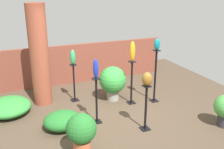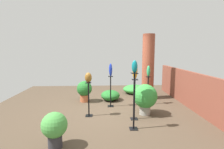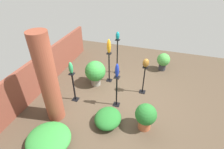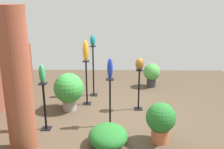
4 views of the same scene
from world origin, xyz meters
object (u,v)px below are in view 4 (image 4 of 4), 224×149
Objects in this scene: potted_plant_mid_right at (161,120)px; potted_plant_mid_left at (69,89)px; art_vase_jade at (42,74)px; brick_pillar at (17,83)px; pedestal_jade at (45,109)px; art_vase_teal at (93,40)px; potted_plant_back_center at (152,73)px; pedestal_amber at (87,85)px; art_vase_bronze at (140,64)px; art_vase_amber at (86,51)px; pedestal_cobalt at (110,105)px; art_vase_cobalt at (110,69)px; pedestal_teal at (93,73)px; pedestal_bronze at (139,92)px.

potted_plant_mid_left is (1.43, 1.97, 0.08)m from potted_plant_mid_right.
brick_pillar is at bearing 166.70° from art_vase_jade.
pedestal_jade is 1.03m from potted_plant_mid_left.
art_vase_teal is 2.17m from potted_plant_back_center.
pedestal_amber reaches higher than potted_plant_mid_right.
art_vase_teal reaches higher than art_vase_bronze.
pedestal_amber is 0.87m from art_vase_amber.
pedestal_cobalt is 1.29m from potted_plant_mid_left.
art_vase_amber reaches higher than art_vase_cobalt.
art_vase_teal is 2.15m from art_vase_jade.
pedestal_amber reaches higher than pedestal_jade.
art_vase_cobalt is (-1.79, -0.50, 0.63)m from pedestal_teal.
art_vase_bronze is (-0.00, 0.00, 0.69)m from pedestal_bronze.
potted_plant_mid_left is at bearing 152.47° from art_vase_teal.
brick_pillar is at bearing 156.95° from pedestal_amber.
art_vase_cobalt is at bearing -82.98° from art_vase_jade.
art_vase_bronze is at bearing -38.07° from art_vase_cobalt.
art_vase_teal reaches higher than pedestal_cobalt.
art_vase_jade is at bearing 156.70° from art_vase_teal.
art_vase_teal is at bearing 31.19° from potted_plant_mid_right.
art_vase_jade is (-1.03, 2.01, 0.75)m from pedestal_bronze.
pedestal_cobalt is (-0.86, 0.68, 0.02)m from pedestal_bronze.
pedestal_teal reaches higher than pedestal_bronze.
pedestal_amber is (-0.62, 0.12, -0.12)m from pedestal_teal.
pedestal_jade is at bearing 151.68° from pedestal_amber.
art_vase_bronze reaches higher than potted_plant_mid_right.
art_vase_cobalt is (0.16, -1.33, 0.82)m from pedestal_jade.
art_vase_amber is (2.13, -0.91, 0.12)m from brick_pillar.
pedestal_cobalt is 2.80m from potted_plant_back_center.
potted_plant_back_center is 0.92× the size of potted_plant_mid_right.
art_vase_jade is (-1.95, 0.84, 0.56)m from pedestal_teal.
art_vase_teal is at bearing 51.73° from art_vase_bronze.
pedestal_teal is at bearing -11.17° from art_vase_amber.
pedestal_teal is 0.64m from pedestal_amber.
pedestal_cobalt is at bearing 57.15° from potted_plant_mid_right.
pedestal_bronze reaches higher than potted_plant_mid_left.
pedestal_amber is at bearing -23.05° from brick_pillar.
pedestal_jade is 0.95× the size of pedestal_cobalt.
potted_plant_mid_left is (0.80, 1.01, -0.74)m from art_vase_cobalt.
art_vase_teal is at bearing -23.30° from pedestal_jade.
pedestal_teal is 1.86m from pedestal_cobalt.
art_vase_bronze is 0.40× the size of potted_plant_back_center.
brick_pillar is 0.82m from art_vase_jade.
art_vase_jade is (-1.03, 2.01, 0.05)m from art_vase_bronze.
art_vase_bronze is (1.83, -2.20, -0.13)m from brick_pillar.
pedestal_teal is 1.38× the size of pedestal_jade.
art_vase_cobalt is (-1.17, -0.62, 0.75)m from pedestal_amber.
brick_pillar is 8.58× the size of art_vase_teal.
brick_pillar reaches higher than pedestal_bronze.
pedestal_cobalt is 1.61m from art_vase_amber.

